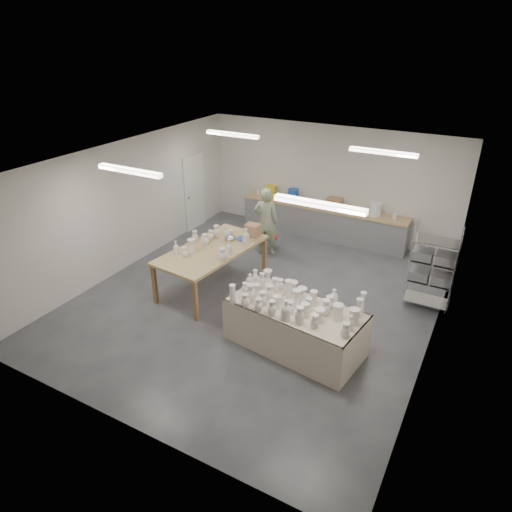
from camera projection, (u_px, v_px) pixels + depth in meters
The scene contains 9 objects.
room at pixel (256, 206), 9.00m from camera, with size 8.00×8.02×3.00m.
back_counter at pixel (322, 220), 12.48m from camera, with size 4.60×0.60×1.24m.
wire_shelf at pixel (432, 267), 9.12m from camera, with size 0.88×0.48×1.80m.
drying_table at pixel (295, 325), 8.12m from camera, with size 2.55×1.46×1.23m.
work_table at pixel (216, 247), 9.89m from camera, with size 1.54×2.66×1.32m.
rug at pixel (192, 253), 11.75m from camera, with size 1.00×0.70×0.02m, color black.
cat at pixel (192, 250), 11.68m from camera, with size 0.45×0.34×0.18m.
potter at pixel (266, 221), 11.41m from camera, with size 0.64×0.42×1.74m, color #9FAB85.
red_stool at pixel (271, 238), 11.87m from camera, with size 0.38×0.38×0.35m.
Camera 1 is at (3.97, -7.36, 5.21)m, focal length 32.00 mm.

